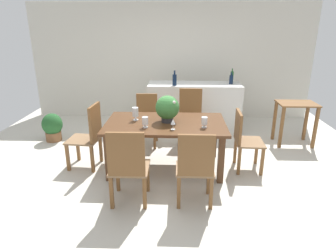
{
  "coord_description": "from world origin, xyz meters",
  "views": [
    {
      "loc": [
        0.2,
        -4.29,
        2.12
      ],
      "look_at": [
        0.04,
        -0.15,
        0.68
      ],
      "focal_mm": 31.5,
      "sensor_mm": 36.0,
      "label": 1
    }
  ],
  "objects": [
    {
      "name": "back_wall",
      "position": [
        0.0,
        2.6,
        1.3
      ],
      "size": [
        6.4,
        0.1,
        2.6
      ],
      "primitive_type": "cube",
      "color": "beige",
      "rests_on": "ground"
    },
    {
      "name": "potted_plant_floor",
      "position": [
        -2.2,
        0.9,
        0.28
      ],
      "size": [
        0.38,
        0.38,
        0.54
      ],
      "color": "brown",
      "rests_on": "ground"
    },
    {
      "name": "chair_head_end",
      "position": [
        -1.16,
        -0.15,
        0.55
      ],
      "size": [
        0.5,
        0.49,
        1.0
      ],
      "rotation": [
        0.0,
        0.0,
        -1.66
      ],
      "color": "brown",
      "rests_on": "ground"
    },
    {
      "name": "kitchen_counter",
      "position": [
        0.5,
        1.63,
        0.49
      ],
      "size": [
        1.87,
        0.68,
        0.99
      ],
      "primitive_type": "cube",
      "color": "silver",
      "rests_on": "ground"
    },
    {
      "name": "chair_far_left",
      "position": [
        -0.4,
        0.87,
        0.51
      ],
      "size": [
        0.42,
        0.46,
        0.92
      ],
      "rotation": [
        0.0,
        0.0,
        -0.01
      ],
      "color": "brown",
      "rests_on": "ground"
    },
    {
      "name": "chair_near_left",
      "position": [
        -0.4,
        -1.16,
        0.55
      ],
      "size": [
        0.48,
        0.48,
        0.99
      ],
      "rotation": [
        0.0,
        0.0,
        3.15
      ],
      "color": "brown",
      "rests_on": "ground"
    },
    {
      "name": "wine_bottle_dark",
      "position": [
        0.1,
        1.43,
        1.1
      ],
      "size": [
        0.08,
        0.08,
        0.29
      ],
      "color": "#0F1E38",
      "rests_on": "kitchen_counter"
    },
    {
      "name": "chair_far_right",
      "position": [
        0.41,
        0.87,
        0.56
      ],
      "size": [
        0.47,
        0.45,
        1.02
      ],
      "rotation": [
        0.0,
        0.0,
        -0.05
      ],
      "color": "brown",
      "rests_on": "ground"
    },
    {
      "name": "wine_bottle_clear",
      "position": [
        1.28,
        1.8,
        1.1
      ],
      "size": [
        0.06,
        0.06,
        0.28
      ],
      "color": "#194C1E",
      "rests_on": "kitchen_counter"
    },
    {
      "name": "chair_foot_end",
      "position": [
        1.17,
        -0.14,
        0.52
      ],
      "size": [
        0.42,
        0.48,
        0.91
      ],
      "rotation": [
        0.0,
        0.0,
        1.54
      ],
      "color": "brown",
      "rests_on": "ground"
    },
    {
      "name": "wine_bottle_tall",
      "position": [
        1.24,
        1.64,
        1.08
      ],
      "size": [
        0.08,
        0.08,
        0.23
      ],
      "color": "#0F1E38",
      "rests_on": "kitchen_counter"
    },
    {
      "name": "crystal_vase_left",
      "position": [
        -0.46,
        -0.05,
        0.86
      ],
      "size": [
        0.09,
        0.09,
        0.2
      ],
      "color": "silver",
      "rests_on": "dining_table"
    },
    {
      "name": "wine_glass",
      "position": [
        0.12,
        -0.45,
        0.84
      ],
      "size": [
        0.06,
        0.06,
        0.15
      ],
      "color": "silver",
      "rests_on": "dining_table"
    },
    {
      "name": "flower_centerpiece",
      "position": [
        0.03,
        -0.11,
        0.95
      ],
      "size": [
        0.35,
        0.35,
        0.4
      ],
      "color": "#333338",
      "rests_on": "dining_table"
    },
    {
      "name": "crystal_vase_right",
      "position": [
        -0.28,
        -0.38,
        0.83
      ],
      "size": [
        0.09,
        0.09,
        0.16
      ],
      "color": "silver",
      "rests_on": "dining_table"
    },
    {
      "name": "side_table",
      "position": [
        2.32,
        0.92,
        0.59
      ],
      "size": [
        0.67,
        0.49,
        0.79
      ],
      "color": "brown",
      "rests_on": "ground"
    },
    {
      "name": "dining_table",
      "position": [
        0.0,
        -0.14,
        0.64
      ],
      "size": [
        1.78,
        1.07,
        0.74
      ],
      "color": "#4C2D19",
      "rests_on": "ground"
    },
    {
      "name": "ground_plane",
      "position": [
        0.0,
        0.0,
        0.0
      ],
      "size": [
        7.04,
        7.04,
        0.0
      ],
      "primitive_type": "plane",
      "color": "beige"
    },
    {
      "name": "crystal_vase_center_near",
      "position": [
        0.56,
        -0.35,
        0.83
      ],
      "size": [
        0.08,
        0.08,
        0.15
      ],
      "color": "silver",
      "rests_on": "dining_table"
    },
    {
      "name": "chair_near_right",
      "position": [
        0.4,
        -1.15,
        0.54
      ],
      "size": [
        0.46,
        0.41,
        0.97
      ],
      "rotation": [
        0.0,
        0.0,
        3.14
      ],
      "color": "brown",
      "rests_on": "ground"
    }
  ]
}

